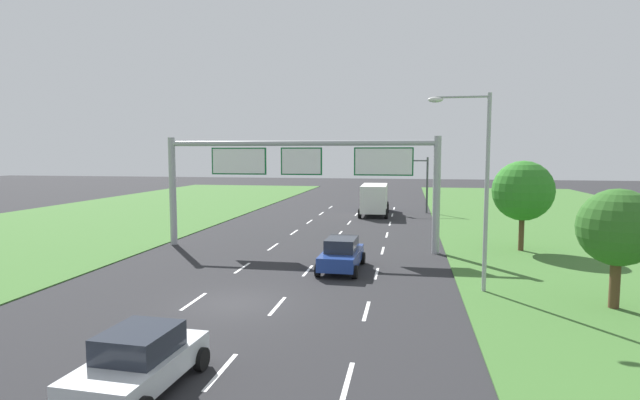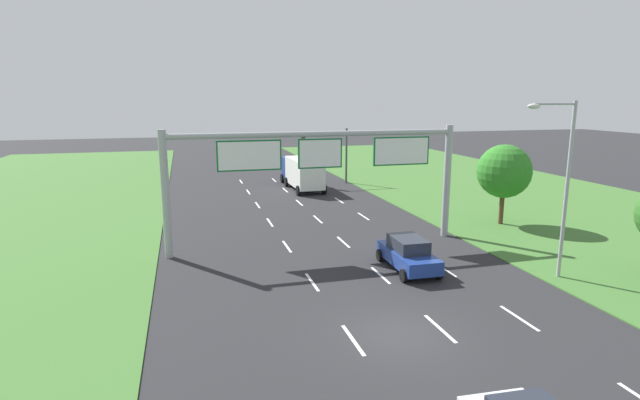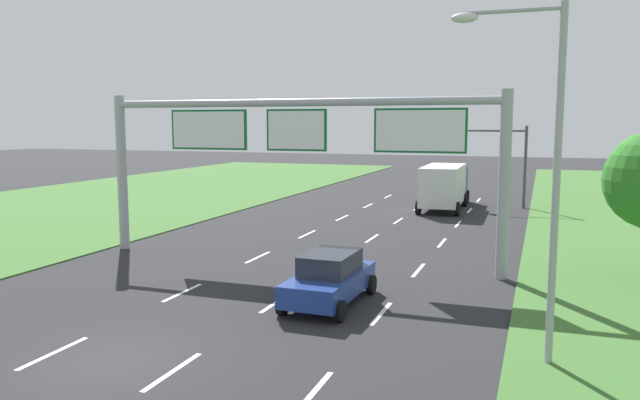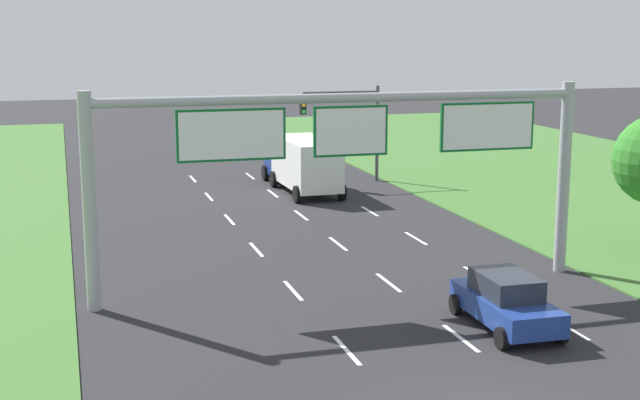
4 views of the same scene
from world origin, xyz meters
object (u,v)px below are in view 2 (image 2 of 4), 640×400
traffic_light_mast (328,146)px  roadside_tree_mid (504,171)px  box_truck (302,172)px  street_lamp (561,175)px  car_lead_silver (408,254)px  sign_gantry (320,163)px

traffic_light_mast → roadside_tree_mid: (6.93, -19.02, -0.15)m
traffic_light_mast → box_truck: bearing=-150.4°
box_truck → street_lamp: 27.93m
car_lead_silver → traffic_light_mast: bearing=84.3°
street_lamp → roadside_tree_mid: bearing=68.1°
car_lead_silver → box_truck: bearing=91.2°
sign_gantry → box_truck: bearing=80.0°
traffic_light_mast → roadside_tree_mid: bearing=-70.0°
box_truck → roadside_tree_mid: (10.08, -17.23, 2.07)m
car_lead_silver → street_lamp: size_ratio=0.52×
sign_gantry → roadside_tree_mid: size_ratio=3.11×
car_lead_silver → roadside_tree_mid: size_ratio=0.79×
roadside_tree_mid → street_lamp: bearing=-111.9°
car_lead_silver → street_lamp: 8.11m
box_truck → traffic_light_mast: traffic_light_mast is taller
car_lead_silver → box_truck: 24.02m
traffic_light_mast → roadside_tree_mid: 20.24m
box_truck → sign_gantry: sign_gantry is taller
sign_gantry → street_lamp: 12.55m
roadside_tree_mid → traffic_light_mast: bearing=110.0°
street_lamp → traffic_light_mast: bearing=95.9°
box_truck → street_lamp: (6.13, -27.03, 3.44)m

